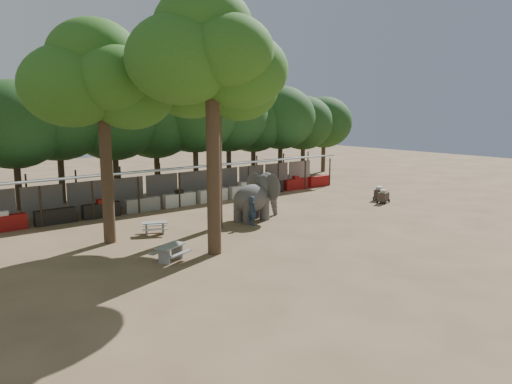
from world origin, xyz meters
TOP-DOWN VIEW (x-y plane):
  - ground at (0.00, 0.00)m, footprint 100.00×100.00m
  - vendor_stalls at (-0.00, 13.84)m, footprint 28.00×2.99m
  - yard_tree_left at (-9.13, 7.19)m, footprint 7.10×6.90m
  - yard_tree_center at (-6.13, 2.19)m, footprint 7.10×6.90m
  - yard_tree_back at (-3.13, 6.19)m, footprint 7.10×6.90m
  - backdrop_trees at (0.00, 19.00)m, footprint 46.46×5.95m
  - elephant at (0.13, 6.31)m, footprint 3.75×2.83m
  - handler at (-1.06, 5.27)m, footprint 0.47×0.66m
  - picnic_table_near at (-8.19, 2.29)m, footprint 1.85×1.78m
  - picnic_table_far at (-6.43, 7.05)m, footprint 1.71×1.64m
  - cart_front at (10.53, 4.59)m, footprint 1.13×0.89m
  - cart_back at (11.36, 5.60)m, footprint 1.19×1.00m

SIDE VIEW (x-z plane):
  - ground at x=0.00m, z-range 0.00..0.00m
  - picnic_table_far at x=-6.43m, z-range 0.10..0.77m
  - picnic_table_near at x=-8.19m, z-range 0.11..0.84m
  - cart_front at x=10.53m, z-range -0.01..0.96m
  - cart_back at x=11.36m, z-range -0.01..0.99m
  - handler at x=-1.06m, z-range 0.00..1.73m
  - vendor_stalls at x=0.00m, z-range -0.22..2.58m
  - elephant at x=0.13m, z-range 0.00..2.82m
  - backdrop_trees at x=0.00m, z-range 1.35..9.68m
  - yard_tree_left at x=-9.13m, z-range 2.69..13.71m
  - yard_tree_back at x=-3.13m, z-range 2.86..14.22m
  - yard_tree_center at x=-6.13m, z-range 3.19..15.23m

